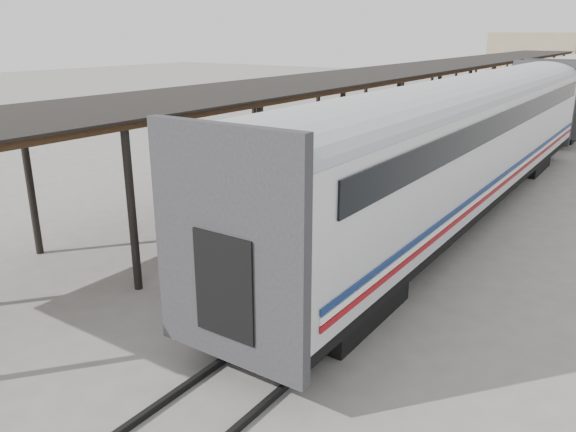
# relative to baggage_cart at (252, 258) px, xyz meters

# --- Properties ---
(ground) EXTENTS (160.00, 160.00, 0.00)m
(ground) POSITION_rel_baggage_cart_xyz_m (-0.74, 0.15, -0.65)
(ground) COLOR slate
(ground) RESTS_ON ground
(canopy) EXTENTS (4.90, 64.30, 4.15)m
(canopy) POSITION_rel_baggage_cart_xyz_m (-4.14, 24.15, 3.36)
(canopy) COLOR #422B19
(canopy) RESTS_ON ground
(building_left) EXTENTS (12.00, 8.00, 6.00)m
(building_left) POSITION_rel_baggage_cart_xyz_m (-10.74, 82.15, 2.35)
(building_left) COLOR tan
(building_left) RESTS_ON ground
(baggage_cart) EXTENTS (1.98, 2.68, 0.86)m
(baggage_cart) POSITION_rel_baggage_cart_xyz_m (0.00, 0.00, 0.00)
(baggage_cart) COLOR brown
(baggage_cart) RESTS_ON ground
(suitcase_stack) EXTENTS (1.53, 1.16, 0.45)m
(suitcase_stack) POSITION_rel_baggage_cart_xyz_m (0.01, 0.36, 0.40)
(suitcase_stack) COLOR #3B3B3D
(suitcase_stack) RESTS_ON baggage_cart
(luggage_tug) EXTENTS (1.30, 1.74, 1.37)m
(luggage_tug) POSITION_rel_baggage_cart_xyz_m (-2.07, 19.02, -0.02)
(luggage_tug) COLOR maroon
(luggage_tug) RESTS_ON ground
(porter) EXTENTS (0.47, 0.66, 1.72)m
(porter) POSITION_rel_baggage_cart_xyz_m (0.25, -0.65, 1.07)
(porter) COLOR navy
(porter) RESTS_ON baggage_cart
(pedestrian) EXTENTS (1.17, 0.56, 1.93)m
(pedestrian) POSITION_rel_baggage_cart_xyz_m (-4.17, 15.74, 0.32)
(pedestrian) COLOR black
(pedestrian) RESTS_ON ground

